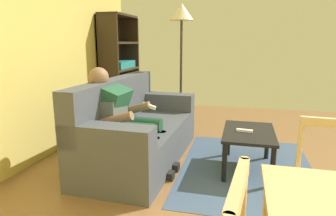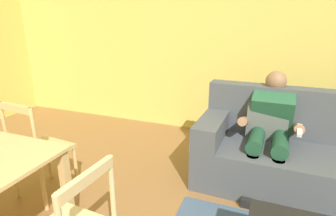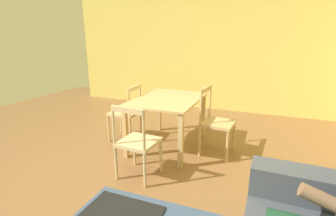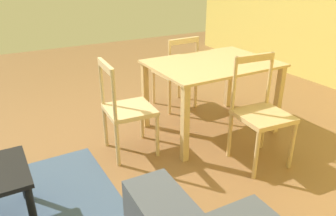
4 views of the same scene
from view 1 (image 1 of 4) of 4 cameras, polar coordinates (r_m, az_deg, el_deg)
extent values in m
cube|color=#474C56|center=(3.49, -5.01, -6.64)|extent=(1.97, 0.91, 0.43)
cube|color=#474C56|center=(3.49, -10.19, 1.31)|extent=(1.95, 0.25, 0.52)
cube|color=#474C56|center=(2.65, -11.75, -5.65)|extent=(0.26, 0.86, 0.23)
cube|color=#474C56|center=(4.18, -0.93, 1.30)|extent=(0.26, 0.86, 0.23)
cube|color=#565C5C|center=(3.14, -10.20, -1.45)|extent=(0.40, 0.15, 0.36)
cube|color=#23563D|center=(3.19, -10.98, -0.34)|extent=(0.41, 0.39, 0.54)
sphere|color=#8C664C|center=(3.19, -13.25, 5.81)|extent=(0.21, 0.21, 0.21)
cylinder|color=#1C4530|center=(3.01, -6.61, -4.12)|extent=(0.16, 0.44, 0.15)
cylinder|color=#8C664C|center=(3.03, -2.57, -9.61)|extent=(0.11, 0.11, 0.43)
cube|color=black|center=(3.08, -1.09, -12.76)|extent=(0.11, 0.24, 0.08)
cylinder|color=#1C4530|center=(3.21, -5.11, -3.05)|extent=(0.16, 0.44, 0.15)
cylinder|color=#8C664C|center=(3.23, -1.32, -8.20)|extent=(0.11, 0.11, 0.43)
cube|color=black|center=(3.27, 0.06, -11.18)|extent=(0.11, 0.24, 0.08)
cylinder|color=#8C664C|center=(2.90, -9.93, -2.20)|extent=(0.10, 0.35, 0.19)
cylinder|color=#8C664C|center=(3.34, -6.22, -0.12)|extent=(0.10, 0.35, 0.19)
cube|color=white|center=(3.28, -3.64, 0.39)|extent=(0.04, 0.16, 0.08)
cube|color=black|center=(3.27, 15.36, -4.58)|extent=(0.81, 0.53, 0.03)
cylinder|color=black|center=(3.01, 19.56, -10.75)|extent=(0.05, 0.05, 0.40)
cylinder|color=black|center=(3.70, 18.60, -6.33)|extent=(0.05, 0.05, 0.40)
cylinder|color=black|center=(3.00, 10.83, -10.33)|extent=(0.05, 0.05, 0.40)
cylinder|color=black|center=(3.69, 11.58, -5.97)|extent=(0.05, 0.05, 0.40)
cube|color=white|center=(3.23, 14.56, -4.23)|extent=(0.07, 0.17, 0.02)
cube|color=#2D2319|center=(4.79, -11.45, 6.69)|extent=(0.04, 0.36, 1.78)
cube|color=#2D2319|center=(5.63, -7.36, 7.67)|extent=(0.04, 0.36, 1.78)
cube|color=#2D2319|center=(5.27, -10.95, 7.23)|extent=(0.96, 0.02, 1.78)
cube|color=#2D2319|center=(5.35, -8.92, -2.09)|extent=(0.89, 0.36, 0.04)
cube|color=#2D2319|center=(5.26, -9.08, 2.60)|extent=(0.89, 0.36, 0.04)
cube|color=#2D2319|center=(5.20, -9.25, 7.42)|extent=(0.89, 0.36, 0.04)
cube|color=#2D2319|center=(5.18, -9.43, 12.32)|extent=(0.89, 0.36, 0.04)
cube|color=#2D2319|center=(5.20, -9.61, 17.22)|extent=(0.89, 0.36, 0.04)
cube|color=teal|center=(5.29, -8.91, -1.39)|extent=(0.73, 0.32, 0.12)
cube|color=teal|center=(5.27, -8.76, 3.49)|extent=(0.72, 0.30, 0.12)
cube|color=teal|center=(5.18, -9.13, 8.27)|extent=(0.73, 0.31, 0.12)
cube|color=tan|center=(0.95, 13.36, -15.05)|extent=(0.38, 0.07, 0.06)
cube|color=#D1B27F|center=(2.08, 29.31, -15.55)|extent=(0.45, 0.45, 0.04)
cylinder|color=#D1B27F|center=(2.32, 22.99, -17.99)|extent=(0.04, 0.04, 0.43)
cylinder|color=#D1B27F|center=(2.14, 24.01, -7.53)|extent=(0.03, 0.03, 0.46)
cube|color=#D1B27F|center=(2.11, 29.63, -2.59)|extent=(0.06, 0.38, 0.06)
cube|color=#3D5170|center=(3.41, 14.95, -11.24)|extent=(2.02, 1.43, 0.01)
cylinder|color=black|center=(4.62, 2.42, -4.34)|extent=(0.28, 0.28, 0.03)
cylinder|color=#333333|center=(4.45, 2.52, 5.80)|extent=(0.04, 0.04, 1.67)
cone|color=beige|center=(4.44, 2.64, 18.11)|extent=(0.36, 0.36, 0.24)
camera|label=2|loc=(3.16, 44.43, 13.68)|focal=29.11mm
camera|label=3|loc=(4.18, 4.35, 15.61)|focal=26.34mm
camera|label=4|loc=(3.46, -21.60, 16.56)|focal=34.89mm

